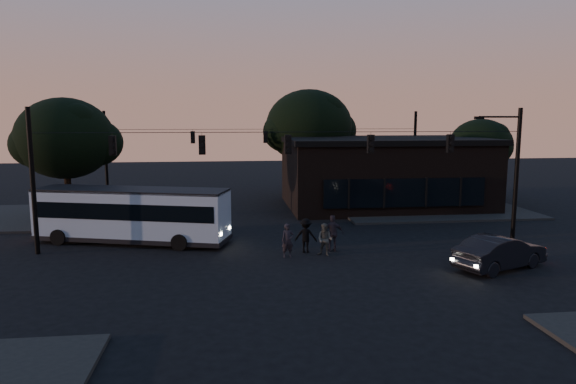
{
  "coord_description": "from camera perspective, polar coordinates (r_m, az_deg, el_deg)",
  "views": [
    {
      "loc": [
        -3.21,
        -23.05,
        6.96
      ],
      "look_at": [
        0.0,
        4.0,
        3.0
      ],
      "focal_mm": 32.0,
      "sensor_mm": 36.0,
      "label": 1
    }
  ],
  "objects": [
    {
      "name": "bus",
      "position": [
        29.87,
        -16.98,
        -2.2
      ],
      "size": [
        11.13,
        5.47,
        3.06
      ],
      "rotation": [
        0.0,
        0.0,
        -0.29
      ],
      "color": "#96AAC0",
      "rests_on": "ground"
    },
    {
      "name": "tree_left",
      "position": [
        37.65,
        -23.53,
        5.47
      ],
      "size": [
        6.4,
        6.4,
        8.3
      ],
      "color": "black",
      "rests_on": "ground"
    },
    {
      "name": "pedestrian_b",
      "position": [
        26.15,
        4.12,
        -5.3
      ],
      "size": [
        1.02,
        0.95,
        1.67
      ],
      "primitive_type": "imported",
      "rotation": [
        0.0,
        0.0,
        -0.52
      ],
      "color": "#40413B",
      "rests_on": "ground"
    },
    {
      "name": "pedestrian_d",
      "position": [
        26.72,
        2.0,
        -4.86
      ],
      "size": [
        1.3,
        0.97,
        1.78
      ],
      "primitive_type": "imported",
      "rotation": [
        0.0,
        0.0,
        2.85
      ],
      "color": "black",
      "rests_on": "ground"
    },
    {
      "name": "tree_right",
      "position": [
        46.26,
        20.61,
        4.87
      ],
      "size": [
        5.2,
        5.2,
        6.86
      ],
      "color": "black",
      "rests_on": "ground"
    },
    {
      "name": "signal_rig_near",
      "position": [
        27.35,
        0.0,
        3.0
      ],
      "size": [
        26.24,
        0.3,
        7.5
      ],
      "color": "black",
      "rests_on": "ground"
    },
    {
      "name": "ground",
      "position": [
        24.29,
        1.13,
        -8.38
      ],
      "size": [
        120.0,
        120.0,
        0.0
      ],
      "primitive_type": "plane",
      "color": "black",
      "rests_on": "ground"
    },
    {
      "name": "car",
      "position": [
        25.82,
        22.49,
        -6.2
      ],
      "size": [
        5.05,
        3.48,
        1.58
      ],
      "primitive_type": "imported",
      "rotation": [
        0.0,
        0.0,
        1.99
      ],
      "color": "black",
      "rests_on": "ground"
    },
    {
      "name": "sidewalk_far_left",
      "position": [
        39.2,
        -22.65,
        -2.49
      ],
      "size": [
        14.0,
        10.0,
        0.15
      ],
      "primitive_type": "cube",
      "color": "black",
      "rests_on": "ground"
    },
    {
      "name": "signal_rig_far",
      "position": [
        43.25,
        -2.51,
        4.61
      ],
      "size": [
        26.24,
        0.3,
        7.5
      ],
      "color": "black",
      "rests_on": "ground"
    },
    {
      "name": "pedestrian_c",
      "position": [
        26.99,
        5.0,
        -4.6
      ],
      "size": [
        1.15,
        0.52,
        1.93
      ],
      "primitive_type": "imported",
      "rotation": [
        0.0,
        0.0,
        3.09
      ],
      "color": "#29232B",
      "rests_on": "ground"
    },
    {
      "name": "tree_behind",
      "position": [
        45.63,
        2.34,
        7.3
      ],
      "size": [
        7.6,
        7.6,
        9.43
      ],
      "color": "black",
      "rests_on": "ground"
    },
    {
      "name": "pedestrian_a",
      "position": [
        25.81,
        -0.03,
        -5.41
      ],
      "size": [
        0.67,
        0.48,
        1.71
      ],
      "primitive_type": "imported",
      "rotation": [
        0.0,
        0.0,
        0.13
      ],
      "color": "black",
      "rests_on": "ground"
    },
    {
      "name": "building",
      "position": [
        41.11,
        10.55,
        2.2
      ],
      "size": [
        15.4,
        10.41,
        5.4
      ],
      "color": "black",
      "rests_on": "ground"
    },
    {
      "name": "sidewalk_far_right",
      "position": [
        40.64,
        15.33,
        -1.78
      ],
      "size": [
        14.0,
        10.0,
        0.15
      ],
      "primitive_type": "cube",
      "color": "black",
      "rests_on": "ground"
    }
  ]
}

